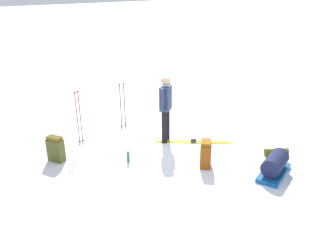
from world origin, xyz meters
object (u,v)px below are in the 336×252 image
Objects in this scene: backpack_large_dark at (56,149)px; ski_poles_planted_near at (123,103)px; ski_pair_near at (193,142)px; ski_poles_planted_far at (79,115)px; skier_standing at (166,106)px; gear_sled at (275,165)px; sleeping_mat_rolled at (276,152)px; thermos_bottle at (128,157)px; backpack_bright at (206,154)px.

ski_poles_planted_near is at bearing -152.00° from backpack_large_dark.
ski_pair_near is 1.27× the size of ski_poles_planted_far.
skier_standing reaches higher than ski_pair_near.
ski_poles_planted_far is (1.97, -0.82, -0.19)m from skier_standing.
gear_sled is 0.91m from sleeping_mat_rolled.
sleeping_mat_rolled is (-0.64, -0.64, -0.13)m from gear_sled.
ski_poles_planted_near is at bearing -161.24° from ski_poles_planted_far.
gear_sled reaches higher than sleeping_mat_rolled.
thermos_bottle is (-0.72, 1.42, -0.63)m from ski_poles_planted_far.
ski_poles_planted_far reaches higher than thermos_bottle.
sleeping_mat_rolled is at bearing 158.20° from thermos_bottle.
ski_pair_near is 1.86m from thermos_bottle.
ski_poles_planted_far is (2.57, -1.20, 0.75)m from ski_pair_near.
ski_poles_planted_near is 2.03m from thermos_bottle.
backpack_large_dark is at bearing 28.00° from ski_poles_planted_near.
ski_poles_planted_near is 1.37m from ski_poles_planted_far.
backpack_large_dark is 4.85m from gear_sled.
ski_poles_planted_near is 0.93× the size of ski_poles_planted_far.
ski_poles_planted_near is at bearing -62.04° from gear_sled.
backpack_large_dark is at bearing -3.89° from skier_standing.
ski_poles_planted_near is 4.94× the size of thermos_bottle.
gear_sled is 2.01× the size of sleeping_mat_rolled.
ski_poles_planted_far is (2.19, -2.37, 0.46)m from backpack_bright.
backpack_bright is (-2.91, 1.73, 0.01)m from backpack_large_dark.
sleeping_mat_rolled is (-4.66, 2.07, -0.20)m from backpack_large_dark.
ski_poles_planted_far is 1.25× the size of gear_sled.
skier_standing reaches higher than ski_poles_planted_far.
backpack_large_dark is 5.10m from sleeping_mat_rolled.
sleeping_mat_rolled is (-3.94, 2.70, -0.67)m from ski_poles_planted_far.
ski_poles_planted_far is (-0.72, -0.63, 0.47)m from backpack_large_dark.
backpack_large_dark is 0.54× the size of gear_sled.
gear_sled reaches higher than thermos_bottle.
skier_standing is 2.86m from sleeping_mat_rolled.
ski_poles_planted_near reaches higher than ski_pair_near.
ski_poles_planted_near reaches higher than sleeping_mat_rolled.
ski_poles_planted_far is at bearing -138.82° from backpack_large_dark.
skier_standing is 2.75× the size of backpack_bright.
ski_pair_near is 1.58× the size of gear_sled.
backpack_large_dark is at bearing -23.95° from sleeping_mat_rolled.
backpack_bright is at bearing 107.67° from ski_poles_planted_near.
backpack_bright is 0.45× the size of ski_poles_planted_far.
ski_pair_near is 2.83× the size of backpack_bright.
thermos_bottle is (2.58, -1.92, -0.09)m from gear_sled.
ski_poles_planted_far reaches higher than ski_poles_planted_near.
backpack_large_dark is 1.09× the size of sleeping_mat_rolled.
backpack_large_dark is at bearing -33.94° from gear_sled.
ski_poles_planted_near reaches higher than backpack_large_dark.
gear_sled is (-0.73, 2.14, 0.21)m from ski_pair_near.
skier_standing reaches higher than backpack_bright.
ski_poles_planted_near is 4.31m from gear_sled.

